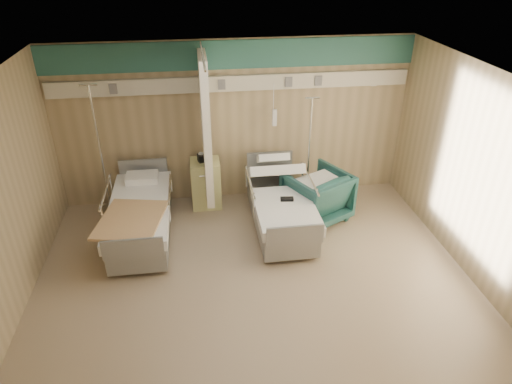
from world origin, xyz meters
TOP-DOWN VIEW (x-y plane):
  - ground at (0.00, 0.00)m, footprint 6.00×5.00m
  - room_walls at (-0.03, 0.25)m, footprint 6.04×5.04m
  - bed_right at (0.60, 1.30)m, footprint 1.00×2.16m
  - bed_left at (-1.60, 1.30)m, footprint 1.00×2.16m
  - bedside_cabinet at (-0.55, 2.20)m, footprint 0.50×0.48m
  - visitor_armchair at (1.25, 1.51)m, footprint 1.24×1.25m
  - waffle_blanket at (1.29, 1.45)m, footprint 0.81×0.77m
  - iv_stand_right at (1.22, 2.04)m, footprint 0.35×0.35m
  - iv_stand_left at (-2.23, 2.23)m, footprint 0.40×0.40m
  - call_remote at (0.66, 1.09)m, footprint 0.21×0.11m
  - tan_blanket at (-1.67, 0.84)m, footprint 1.05×1.22m
  - toiletry_bag at (-0.55, 2.22)m, footprint 0.26×0.19m
  - white_cup at (-0.60, 2.24)m, footprint 0.11×0.11m

SIDE VIEW (x-z plane):
  - ground at x=0.00m, z-range 0.00..0.00m
  - bed_right at x=0.60m, z-range 0.00..0.63m
  - bed_left at x=-1.60m, z-range 0.00..0.63m
  - iv_stand_right at x=1.22m, z-range -0.57..1.37m
  - bedside_cabinet at x=-0.55m, z-range 0.00..0.85m
  - visitor_armchair at x=1.25m, z-range 0.00..0.85m
  - iv_stand_left at x=-2.23m, z-range -0.66..1.58m
  - tan_blanket at x=-1.67m, z-range 0.63..0.67m
  - call_remote at x=0.66m, z-range 0.63..0.67m
  - waffle_blanket at x=1.29m, z-range 0.85..0.93m
  - toiletry_bag at x=-0.55m, z-range 0.85..0.97m
  - white_cup at x=-0.60m, z-range 0.85..0.99m
  - room_walls at x=-0.03m, z-range 0.45..3.27m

